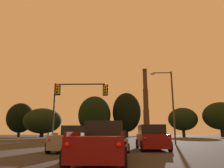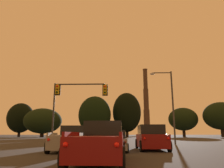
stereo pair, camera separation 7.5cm
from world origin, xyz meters
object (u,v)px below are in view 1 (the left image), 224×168
hatchback_center_lane_front (114,141)px  suv_right_lane_front (151,138)px  pickup_truck_left_lane_front (71,139)px  smokestack (146,108)px  traffic_light_overhead_left (72,97)px  street_lamp (170,99)px  pickup_truck_center_lane_second (102,143)px

hatchback_center_lane_front → suv_right_lane_front: 3.21m
pickup_truck_left_lane_front → smokestack: smokestack is taller
smokestack → pickup_truck_left_lane_front: bearing=-99.4°
hatchback_center_lane_front → traffic_light_overhead_left: 9.66m
traffic_light_overhead_left → street_lamp: 11.83m
pickup_truck_center_lane_second → hatchback_center_lane_front: size_ratio=1.34×
suv_right_lane_front → street_lamp: street_lamp is taller
pickup_truck_center_lane_second → traffic_light_overhead_left: size_ratio=0.84×
pickup_truck_center_lane_second → street_lamp: bearing=68.2°
hatchback_center_lane_front → pickup_truck_left_lane_front: 3.18m
suv_right_lane_front → street_lamp: bearing=67.9°
suv_right_lane_front → traffic_light_overhead_left: 10.35m
pickup_truck_left_lane_front → street_lamp: 14.86m
hatchback_center_lane_front → pickup_truck_left_lane_front: bearing=169.5°
suv_right_lane_front → pickup_truck_center_lane_second: bearing=-114.7°
smokestack → pickup_truck_center_lane_second: bearing=-98.0°
pickup_truck_center_lane_second → suv_right_lane_front: (3.28, 7.17, 0.09)m
street_lamp → hatchback_center_lane_front: bearing=-121.5°
street_lamp → smokestack: size_ratio=0.18×
suv_right_lane_front → street_lamp: size_ratio=0.55×
suv_right_lane_front → pickup_truck_left_lane_front: (-5.99, -0.98, -0.09)m
suv_right_lane_front → pickup_truck_left_lane_front: 6.07m
hatchback_center_lane_front → pickup_truck_center_lane_second: bearing=-96.0°
suv_right_lane_front → smokestack: (17.29, 138.93, 17.99)m
hatchback_center_lane_front → street_lamp: size_ratio=0.47×
hatchback_center_lane_front → smokestack: bearing=80.1°
traffic_light_overhead_left → smokestack: smokestack is taller
pickup_truck_center_lane_second → hatchback_center_lane_front: pickup_truck_center_lane_second is taller
pickup_truck_left_lane_front → traffic_light_overhead_left: traffic_light_overhead_left is taller
suv_right_lane_front → pickup_truck_left_lane_front: size_ratio=0.88×
traffic_light_overhead_left → smokestack: size_ratio=0.14×
pickup_truck_left_lane_front → traffic_light_overhead_left: 8.11m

